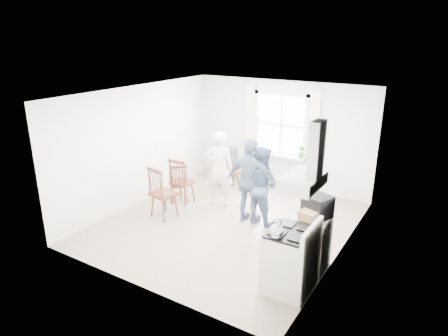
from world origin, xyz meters
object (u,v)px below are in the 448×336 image
windsor_chair_a (179,177)px  windsor_chair_b (159,188)px  gas_stove (291,260)px  windsor_chair_c (179,180)px  stereo_stack (317,206)px  person_left (219,169)px  person_mid (261,185)px  person_right (251,182)px  low_cabinet (312,243)px

windsor_chair_a → windsor_chair_b: bearing=-83.4°
gas_stove → windsor_chair_c: (-3.35, 1.65, 0.07)m
windsor_chair_a → windsor_chair_c: (-0.05, 0.05, -0.09)m
stereo_stack → windsor_chair_b: (-3.30, 0.05, -0.40)m
windsor_chair_c → person_left: size_ratio=0.54×
person_mid → person_right: person_right is taller
low_cabinet → person_left: (-2.61, 1.35, 0.39)m
person_left → person_right: bearing=139.0°
person_left → person_mid: size_ratio=1.07×
gas_stove → person_right: (-1.56, 1.66, 0.38)m
gas_stove → person_right: bearing=133.3°
low_cabinet → person_mid: person_mid is taller
low_cabinet → windsor_chair_c: size_ratio=0.99×
gas_stove → stereo_stack: bearing=82.9°
gas_stove → person_left: (-2.54, 2.05, 0.36)m
person_left → person_mid: bearing=147.3°
gas_stove → person_mid: (-1.40, 1.78, 0.30)m
low_cabinet → windsor_chair_a: bearing=165.0°
stereo_stack → windsor_chair_c: 3.59m
windsor_chair_a → person_left: size_ratio=0.63×
windsor_chair_b → person_mid: person_mid is taller
stereo_stack → windsor_chair_b: 3.33m
stereo_stack → windsor_chair_a: bearing=166.1°
windsor_chair_c → low_cabinet: bearing=-15.5°
gas_stove → windsor_chair_c: 3.73m
windsor_chair_a → windsor_chair_c: 0.11m
windsor_chair_a → person_left: bearing=30.1°
low_cabinet → person_mid: 1.86m
windsor_chair_b → stereo_stack: bearing=-0.9°
person_left → person_mid: (1.14, -0.27, -0.06)m
windsor_chair_b → person_left: 1.41m
stereo_stack → person_mid: size_ratio=0.31×
stereo_stack → windsor_chair_b: bearing=179.1°
stereo_stack → windsor_chair_c: bearing=165.6°
low_cabinet → gas_stove: bearing=-95.7°
gas_stove → person_left: 3.28m
gas_stove → person_right: size_ratio=0.65×
low_cabinet → windsor_chair_a: windsor_chair_a is taller
windsor_chair_b → person_mid: size_ratio=0.70×
gas_stove → windsor_chair_a: (-3.30, 1.60, 0.16)m
low_cabinet → stereo_stack: (0.03, 0.06, 0.63)m
low_cabinet → person_right: size_ratio=0.52×
gas_stove → person_right: 2.31m
stereo_stack → person_right: (-1.66, 0.90, -0.21)m
person_mid → windsor_chair_c: bearing=11.8°
person_mid → person_right: 0.21m
windsor_chair_c → person_left: person_left is taller
gas_stove → windsor_chair_c: size_ratio=1.23×
low_cabinet → person_left: size_ratio=0.53×
person_right → gas_stove: bearing=132.6°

